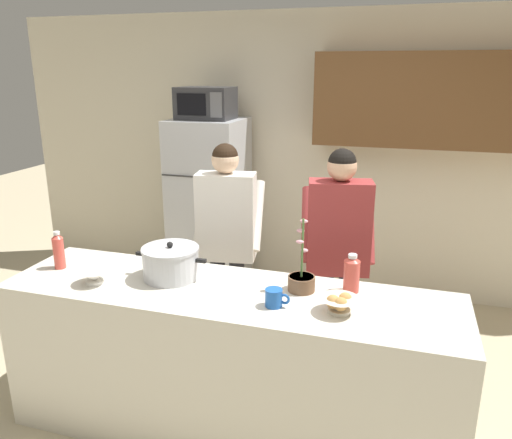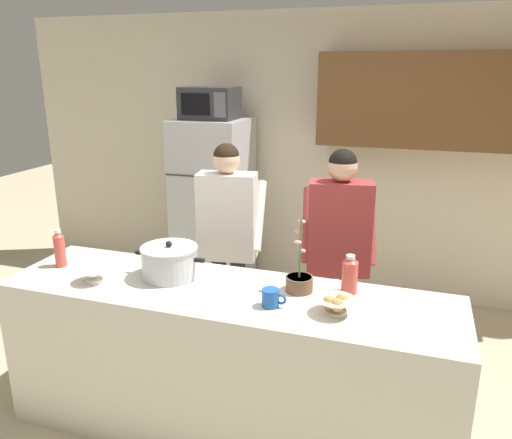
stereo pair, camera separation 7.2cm
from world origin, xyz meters
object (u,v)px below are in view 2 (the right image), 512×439
object	(u,v)px
microwave	(210,103)
empty_bowl	(94,274)
coffee_mug	(271,298)
bottle_near_edge	(60,249)
refrigerator	(214,208)
bottle_mid_counter	(350,274)
cooking_pot	(170,262)
potted_orchid	(299,280)
bread_bowl	(336,304)
person_by_sink	(339,241)
person_near_pot	(228,228)

from	to	relation	value
microwave	empty_bowl	xyz separation A→B (m)	(0.10, -1.96, -0.83)
coffee_mug	bottle_near_edge	xyz separation A→B (m)	(-1.39, 0.12, 0.07)
empty_bowl	bottle_near_edge	xyz separation A→B (m)	(-0.34, 0.14, 0.07)
refrigerator	coffee_mug	xyz separation A→B (m)	(1.15, -1.96, 0.14)
bottle_mid_counter	bottle_near_edge	bearing A→B (deg)	-174.14
cooking_pot	bottle_mid_counter	xyz separation A→B (m)	(1.03, 0.11, 0.01)
microwave	bottle_near_edge	size ratio (longest dim) A/B	2.04
coffee_mug	potted_orchid	size ratio (longest dim) A/B	0.32
bread_bowl	bottle_near_edge	xyz separation A→B (m)	(-1.72, 0.09, 0.06)
person_by_sink	bottle_near_edge	bearing A→B (deg)	-154.32
empty_bowl	refrigerator	bearing A→B (deg)	92.79
bottle_mid_counter	person_by_sink	bearing A→B (deg)	104.70
microwave	cooking_pot	size ratio (longest dim) A/B	1.08
microwave	bottle_mid_counter	xyz separation A→B (m)	(1.51, -1.64, -0.77)
refrigerator	coffee_mug	world-z (taller)	refrigerator
potted_orchid	cooking_pot	bearing A→B (deg)	-176.48
person_near_pot	refrigerator	bearing A→B (deg)	118.01
potted_orchid	person_by_sink	bearing A→B (deg)	80.51
person_near_pot	cooking_pot	distance (m)	0.74
person_near_pot	person_by_sink	distance (m)	0.80
microwave	bread_bowl	size ratio (longest dim) A/B	2.37
refrigerator	person_near_pot	size ratio (longest dim) A/B	1.03
refrigerator	potted_orchid	distance (m)	2.14
person_by_sink	bottle_mid_counter	bearing A→B (deg)	-75.30
person_near_pot	bread_bowl	bearing A→B (deg)	-43.88
refrigerator	person_by_sink	bearing A→B (deg)	-38.46
coffee_mug	microwave	bearing A→B (deg)	120.72
bread_bowl	potted_orchid	world-z (taller)	potted_orchid
coffee_mug	potted_orchid	xyz separation A→B (m)	(0.09, 0.23, 0.01)
bread_bowl	bottle_near_edge	distance (m)	1.73
refrigerator	person_near_pot	distance (m)	1.19
bottle_near_edge	potted_orchid	distance (m)	1.49
person_by_sink	empty_bowl	xyz separation A→B (m)	(-1.26, -0.91, -0.04)
person_near_pot	cooking_pot	xyz separation A→B (m)	(-0.08, -0.73, 0.01)
cooking_pot	bottle_mid_counter	bearing A→B (deg)	6.34
coffee_mug	empty_bowl	xyz separation A→B (m)	(-1.05, -0.03, -0.00)
cooking_pot	empty_bowl	bearing A→B (deg)	-151.59
refrigerator	potted_orchid	bearing A→B (deg)	-54.27
refrigerator	empty_bowl	world-z (taller)	refrigerator
refrigerator	empty_bowl	size ratio (longest dim) A/B	9.19
microwave	empty_bowl	world-z (taller)	microwave
cooking_pot	microwave	bearing A→B (deg)	105.23
refrigerator	microwave	world-z (taller)	microwave
bottle_near_edge	microwave	bearing A→B (deg)	82.44
microwave	potted_orchid	distance (m)	2.27
potted_orchid	person_near_pot	bearing A→B (deg)	135.12
microwave	coffee_mug	distance (m)	2.40
coffee_mug	potted_orchid	world-z (taller)	potted_orchid
refrigerator	coffee_mug	bearing A→B (deg)	-59.56
coffee_mug	bottle_mid_counter	bearing A→B (deg)	39.56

